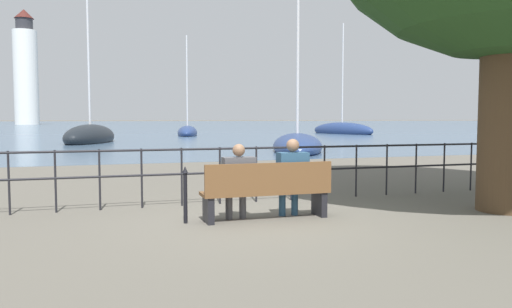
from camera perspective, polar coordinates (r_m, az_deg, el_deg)
The scene contains 12 objects.
ground_plane at distance 7.88m, azimuth 1.12°, elevation -7.43°, with size 1000.00×1000.00×0.00m, color #605B51.
harbor_water at distance 167.73m, azimuth -16.95°, elevation 3.36°, with size 600.00×300.00×0.01m.
park_bench at distance 7.74m, azimuth 1.28°, elevation -4.32°, with size 2.03×0.45×0.90m.
seated_person_left at distance 7.66m, azimuth -2.04°, elevation -2.80°, with size 0.49×0.35×1.19m.
seated_person_right at distance 7.94m, azimuth 4.13°, elevation -2.33°, with size 0.48×0.35×1.25m.
promenade_railing at distance 9.27m, azimuth -2.04°, elevation -1.37°, with size 14.83×0.04×1.05m.
closed_umbrella at distance 7.56m, azimuth -8.08°, elevation -4.27°, with size 0.09×0.09×0.86m.
sailboat_0 at distance 24.41m, azimuth 4.74°, elevation 1.04°, with size 5.12×8.49×10.68m.
sailboat_1 at distance 52.16m, azimuth 9.80°, elevation 2.70°, with size 3.96×9.04×11.75m.
sailboat_3 at distance 46.50m, azimuth -7.84°, elevation 2.48°, with size 3.02×6.48×9.55m.
sailboat_4 at distance 34.31m, azimuth -18.41°, elevation 1.89°, with size 4.46×7.48×12.58m.
harbor_lighthouse at distance 142.46m, azimuth -24.83°, elevation 8.56°, with size 5.92×5.92×29.37m.
Camera 1 is at (-2.50, -7.31, 1.57)m, focal length 35.00 mm.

